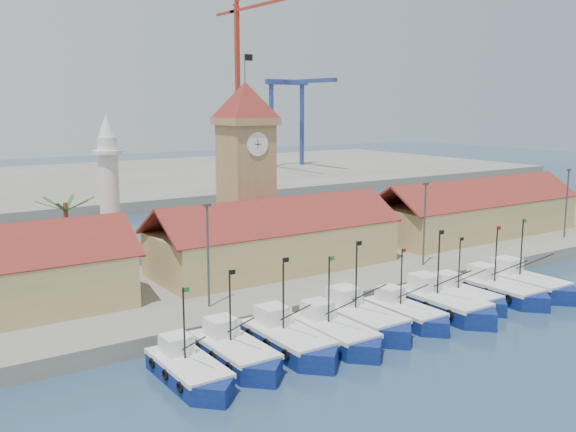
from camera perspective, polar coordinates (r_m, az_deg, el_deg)
ground at (r=54.40m, az=10.58°, el=-10.47°), size 400.00×400.00×0.00m
quay at (r=72.36m, az=-2.86°, el=-4.52°), size 140.00×32.00×1.50m
terminal at (r=151.48m, az=-19.98°, el=2.61°), size 240.00×80.00×2.00m
boat_0 at (r=45.54m, az=-8.66°, el=-13.60°), size 3.33×9.12×6.90m
boat_1 at (r=48.07m, az=-4.59°, el=-12.16°), size 3.53×9.67×7.31m
boat_2 at (r=50.08m, az=0.19°, el=-11.15°), size 3.70×10.14×7.68m
boat_3 at (r=51.80m, az=4.23°, el=-10.48°), size 3.55×9.73×7.36m
boat_4 at (r=55.05m, az=6.67°, el=-9.21°), size 3.81×10.45×7.90m
boat_5 at (r=57.42m, az=10.52°, el=-8.61°), size 3.28×8.99×6.80m
boat_6 at (r=60.20m, az=13.78°, el=-7.73°), size 3.88×10.63×8.04m
boat_7 at (r=63.49m, az=15.42°, el=-7.00°), size 3.26×8.92×6.75m
boat_8 at (r=66.24m, az=18.46°, el=-6.38°), size 3.62×9.93×7.51m
boat_9 at (r=69.26m, az=20.50°, el=-5.76°), size 3.79×10.37×7.85m
hall_center at (r=68.31m, az=-1.14°, el=-2.59°), size 27.04×10.13×7.61m
hall_right at (r=89.46m, az=16.34°, el=0.01°), size 31.20×10.13×7.61m
clock_tower at (r=72.11m, az=-3.76°, el=4.48°), size 5.80×5.80×22.70m
minaret at (r=68.04m, az=-15.59°, el=1.91°), size 3.00×3.00×16.30m
palm_tree at (r=65.31m, az=-19.04°, el=-1.70°), size 5.60×5.03×8.39m
lamp_posts at (r=61.66m, az=3.28°, el=-1.61°), size 80.70×0.25×9.03m
crane_red_right at (r=161.05m, az=-4.23°, el=13.32°), size 1.00×35.14×47.09m
gantry at (r=173.18m, az=0.53°, el=10.37°), size 13.00×22.00×23.20m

